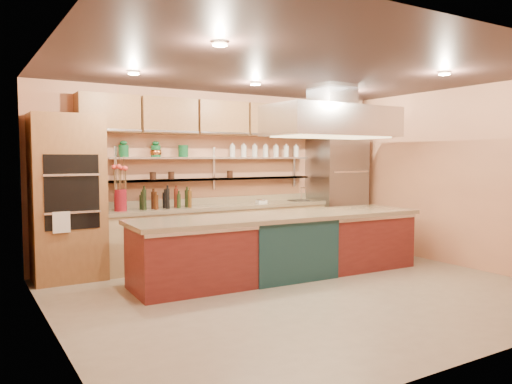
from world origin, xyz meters
TOP-DOWN VIEW (x-y plane):
  - floor at (0.00, 0.00)m, footprint 6.00×5.00m
  - ceiling at (0.00, 0.00)m, footprint 6.00×5.00m
  - wall_back at (0.00, 2.50)m, footprint 6.00×0.04m
  - wall_front at (0.00, -2.50)m, footprint 6.00×0.04m
  - wall_left at (-3.00, 0.00)m, footprint 0.04×5.00m
  - wall_right at (3.00, 0.00)m, footprint 0.04×5.00m
  - oven_stack at (-2.45, 2.18)m, footprint 0.95×0.64m
  - refrigerator at (2.35, 2.14)m, footprint 0.95×0.72m
  - back_counter at (-0.05, 2.20)m, footprint 3.84×0.64m
  - wall_shelf_lower at (-0.05, 2.37)m, footprint 3.60×0.26m
  - wall_shelf_upper at (-0.05, 2.37)m, footprint 3.60×0.26m
  - upper_cabinets at (0.00, 2.32)m, footprint 4.60×0.36m
  - range_hood at (1.11, 0.82)m, footprint 2.00×1.00m
  - ceiling_downlights at (0.00, 0.20)m, footprint 4.00×2.80m
  - island at (0.21, 0.82)m, footprint 4.33×1.10m
  - flower_vase at (-1.72, 2.15)m, footprint 0.23×0.23m
  - oil_bottle_cluster at (-1.02, 2.15)m, footprint 0.88×0.53m
  - kitchen_scale at (0.69, 2.15)m, footprint 0.17×0.13m
  - bar_faucet at (1.60, 2.25)m, footprint 0.04×0.04m
  - copper_kettle at (-1.11, 2.37)m, footprint 0.22×0.22m
  - green_canister at (-0.64, 2.37)m, footprint 0.20×0.20m

SIDE VIEW (x-z plane):
  - floor at x=0.00m, z-range -0.02..0.00m
  - island at x=0.21m, z-range 0.00..0.90m
  - back_counter at x=-0.05m, z-range 0.00..0.93m
  - kitchen_scale at x=0.69m, z-range 0.93..1.02m
  - bar_faucet at x=1.60m, z-range 0.93..1.16m
  - refrigerator at x=2.35m, z-range 0.00..2.10m
  - oil_bottle_cluster at x=-1.02m, z-range 0.93..1.20m
  - flower_vase at x=-1.72m, z-range 0.93..1.25m
  - oven_stack at x=-2.45m, z-range 0.00..2.30m
  - wall_shelf_lower at x=-0.05m, z-range 1.34..1.36m
  - wall_back at x=0.00m, z-range 0.00..2.80m
  - wall_front at x=0.00m, z-range 0.00..2.80m
  - wall_left at x=-3.00m, z-range 0.00..2.80m
  - wall_right at x=3.00m, z-range 0.00..2.80m
  - wall_shelf_upper at x=-0.05m, z-range 1.69..1.71m
  - copper_kettle at x=-1.11m, z-range 1.71..1.85m
  - green_canister at x=-0.64m, z-range 1.71..1.90m
  - range_hood at x=1.11m, z-range 2.02..2.48m
  - upper_cabinets at x=0.00m, z-range 2.08..2.62m
  - ceiling_downlights at x=0.00m, z-range 2.76..2.78m
  - ceiling at x=0.00m, z-range 2.79..2.81m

